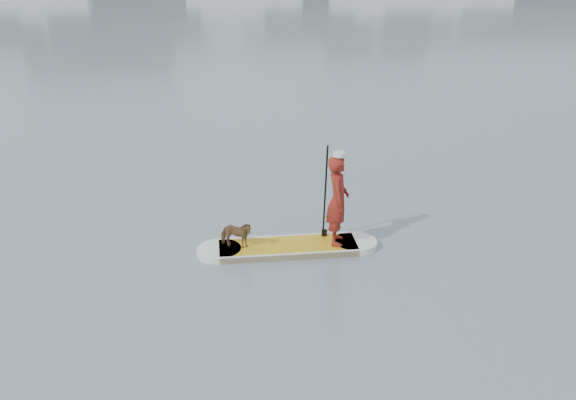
{
  "coord_description": "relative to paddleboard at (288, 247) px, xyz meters",
  "views": [
    {
      "loc": [
        2.58,
        -12.93,
        5.45
      ],
      "look_at": [
        3.56,
        -2.58,
        1.0
      ],
      "focal_mm": 40.0,
      "sensor_mm": 36.0,
      "label": 1
    }
  ],
  "objects": [
    {
      "name": "white_cap",
      "position": [
        0.89,
        0.02,
        1.76
      ],
      "size": [
        0.22,
        0.22,
        0.07
      ],
      "primitive_type": "cylinder",
      "color": "silver",
      "rests_on": "paddler"
    },
    {
      "name": "ground",
      "position": [
        -3.56,
        2.58,
        -0.06
      ],
      "size": [
        140.0,
        140.0,
        0.0
      ],
      "primitive_type": "plane",
      "color": "slate",
      "rests_on": "ground"
    },
    {
      "name": "paddle",
      "position": [
        0.7,
        0.27,
        0.74
      ],
      "size": [
        0.1,
        0.3,
        2.0
      ],
      "rotation": [
        0.0,
        0.0,
        0.02
      ],
      "color": "black",
      "rests_on": "ground"
    },
    {
      "name": "paddler",
      "position": [
        0.89,
        0.02,
        0.89
      ],
      "size": [
        0.48,
        0.66,
        1.66
      ],
      "primitive_type": "imported",
      "rotation": [
        0.0,
        0.0,
        1.43
      ],
      "color": "maroon",
      "rests_on": "paddleboard"
    },
    {
      "name": "dog",
      "position": [
        -0.94,
        -0.02,
        0.32
      ],
      "size": [
        0.66,
        0.45,
        0.51
      ],
      "primitive_type": "imported",
      "rotation": [
        0.0,
        0.0,
        1.25
      ],
      "color": "brown",
      "rests_on": "paddleboard"
    },
    {
      "name": "paddleboard",
      "position": [
        0.0,
        0.0,
        0.0
      ],
      "size": [
        3.3,
        0.86,
        0.12
      ],
      "rotation": [
        0.0,
        0.0,
        0.02
      ],
      "color": "gold",
      "rests_on": "ground"
    }
  ]
}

